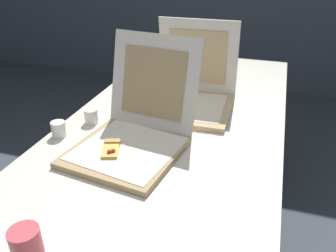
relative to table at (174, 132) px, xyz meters
The scene contains 9 objects.
table is the anchor object (origin of this frame).
pizza_box_front 0.28m from the table, 109.42° to the right, with size 0.42×0.50×0.37m.
pizza_box_middle 0.20m from the table, 79.13° to the left, with size 0.37×0.37×0.38m.
cup_white_near_center 0.35m from the table, 161.51° to the right, with size 0.06×0.06×0.06m, color white.
cup_white_mid 0.27m from the table, behind, with size 0.06×0.06×0.06m, color white.
cup_white_near_left 0.47m from the table, 147.79° to the right, with size 0.06×0.06×0.06m, color white.
cup_white_far 0.40m from the table, 124.45° to the left, with size 0.06×0.06×0.06m, color white.
cup_printed_front 0.81m from the table, 98.45° to the right, with size 0.07×0.07×0.10m, color #D14C56.
napkin_pile 0.68m from the table, 75.47° to the right, with size 0.17×0.18×0.01m.
Camera 1 is at (0.37, -0.69, 1.40)m, focal length 37.07 mm.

